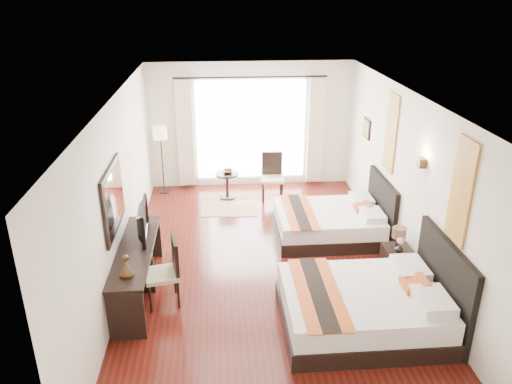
{
  "coord_description": "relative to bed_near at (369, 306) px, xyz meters",
  "views": [
    {
      "loc": [
        -0.75,
        -7.04,
        4.31
      ],
      "look_at": [
        -0.15,
        0.33,
        1.22
      ],
      "focal_mm": 35.0,
      "sensor_mm": 36.0,
      "label": 1
    }
  ],
  "objects": [
    {
      "name": "floor",
      "position": [
        -1.21,
        1.6,
        -0.33
      ],
      "size": [
        4.5,
        7.5,
        0.01
      ],
      "primitive_type": "cube",
      "color": "#3A0F0A",
      "rests_on": "ground"
    },
    {
      "name": "ceiling",
      "position": [
        -1.21,
        1.6,
        2.47
      ],
      "size": [
        4.5,
        7.5,
        0.02
      ],
      "primitive_type": "cube",
      "color": "white",
      "rests_on": "wall_headboard"
    },
    {
      "name": "wall_headboard",
      "position": [
        1.04,
        1.6,
        1.08
      ],
      "size": [
        0.01,
        7.5,
        2.8
      ],
      "primitive_type": "cube",
      "color": "silver",
      "rests_on": "floor"
    },
    {
      "name": "wall_desk",
      "position": [
        -3.45,
        1.6,
        1.08
      ],
      "size": [
        0.01,
        7.5,
        2.8
      ],
      "primitive_type": "cube",
      "color": "silver",
      "rests_on": "floor"
    },
    {
      "name": "wall_window",
      "position": [
        -1.21,
        5.35,
        1.08
      ],
      "size": [
        4.5,
        0.01,
        2.8
      ],
      "primitive_type": "cube",
      "color": "silver",
      "rests_on": "floor"
    },
    {
      "name": "wall_entry",
      "position": [
        -1.21,
        -2.14,
        1.08
      ],
      "size": [
        4.5,
        0.01,
        2.8
      ],
      "primitive_type": "cube",
      "color": "silver",
      "rests_on": "floor"
    },
    {
      "name": "window_glass",
      "position": [
        -1.21,
        5.33,
        0.98
      ],
      "size": [
        2.4,
        0.02,
        2.2
      ],
      "primitive_type": "cube",
      "color": "white",
      "rests_on": "wall_window"
    },
    {
      "name": "sheer_curtain",
      "position": [
        -1.21,
        5.27,
        0.98
      ],
      "size": [
        2.3,
        0.02,
        2.1
      ],
      "primitive_type": "cube",
      "color": "white",
      "rests_on": "wall_window"
    },
    {
      "name": "drape_left",
      "position": [
        -2.66,
        5.23,
        0.96
      ],
      "size": [
        0.35,
        0.14,
        2.35
      ],
      "primitive_type": "cube",
      "color": "beige",
      "rests_on": "floor"
    },
    {
      "name": "drape_right",
      "position": [
        0.24,
        5.23,
        0.96
      ],
      "size": [
        0.35,
        0.14,
        2.35
      ],
      "primitive_type": "cube",
      "color": "beige",
      "rests_on": "floor"
    },
    {
      "name": "art_panel_near",
      "position": [
        1.02,
        0.0,
        1.63
      ],
      "size": [
        0.03,
        0.5,
        1.35
      ],
      "primitive_type": "cube",
      "color": "maroon",
      "rests_on": "wall_headboard"
    },
    {
      "name": "art_panel_far",
      "position": [
        1.02,
        2.63,
        1.63
      ],
      "size": [
        0.03,
        0.5,
        1.35
      ],
      "primitive_type": "cube",
      "color": "maroon",
      "rests_on": "wall_headboard"
    },
    {
      "name": "wall_sconce",
      "position": [
        0.98,
        1.17,
        1.6
      ],
      "size": [
        0.1,
        0.14,
        0.14
      ],
      "primitive_type": "cube",
      "color": "#3F2816",
      "rests_on": "wall_headboard"
    },
    {
      "name": "mirror_frame",
      "position": [
        -3.43,
        1.05,
        1.23
      ],
      "size": [
        0.04,
        1.25,
        0.95
      ],
      "primitive_type": "cube",
      "color": "black",
      "rests_on": "wall_desk"
    },
    {
      "name": "mirror_glass",
      "position": [
        -3.4,
        1.05,
        1.23
      ],
      "size": [
        0.01,
        1.12,
        0.82
      ],
      "primitive_type": "cube",
      "color": "white",
      "rests_on": "mirror_frame"
    },
    {
      "name": "bed_near",
      "position": [
        0.0,
        0.0,
        0.0
      ],
      "size": [
        2.19,
        1.71,
        1.24
      ],
      "color": "black",
      "rests_on": "floor"
    },
    {
      "name": "bed_far",
      "position": [
        0.11,
        2.63,
        -0.03
      ],
      "size": [
        1.97,
        1.54,
        1.11
      ],
      "color": "black",
      "rests_on": "floor"
    },
    {
      "name": "nightstand",
      "position": [
        0.81,
        1.17,
        -0.07
      ],
      "size": [
        0.42,
        0.52,
        0.5
      ],
      "primitive_type": "cube",
      "color": "black",
      "rests_on": "floor"
    },
    {
      "name": "table_lamp",
      "position": [
        0.8,
        1.22,
        0.41
      ],
      "size": [
        0.22,
        0.22,
        0.34
      ],
      "color": "black",
      "rests_on": "nightstand"
    },
    {
      "name": "vase",
      "position": [
        0.77,
        1.07,
        0.25
      ],
      "size": [
        0.15,
        0.15,
        0.15
      ],
      "primitive_type": "imported",
      "rotation": [
        0.0,
        0.0,
        -0.07
      ],
      "color": "black",
      "rests_on": "nightstand"
    },
    {
      "name": "console_desk",
      "position": [
        -3.2,
        1.05,
        0.06
      ],
      "size": [
        0.5,
        2.2,
        0.76
      ],
      "primitive_type": "cube",
      "color": "black",
      "rests_on": "floor"
    },
    {
      "name": "television",
      "position": [
        -3.18,
        1.43,
        0.69
      ],
      "size": [
        0.18,
        0.91,
        0.52
      ],
      "primitive_type": "imported",
      "rotation": [
        0.0,
        0.0,
        1.64
      ],
      "color": "black",
      "rests_on": "console_desk"
    },
    {
      "name": "bronze_figurine",
      "position": [
        -3.2,
        0.3,
        0.57
      ],
      "size": [
        0.22,
        0.22,
        0.28
      ],
      "primitive_type": null,
      "rotation": [
        0.0,
        0.0,
        0.22
      ],
      "color": "#3F2816",
      "rests_on": "console_desk"
    },
    {
      "name": "desk_chair",
      "position": [
        -2.79,
        0.78,
        -0.01
      ],
      "size": [
        0.55,
        0.55,
        1.01
      ],
      "rotation": [
        0.0,
        0.0,
        3.34
      ],
      "color": "beige",
      "rests_on": "floor"
    },
    {
      "name": "floor_lamp",
      "position": [
        -3.18,
        5.0,
        0.95
      ],
      "size": [
        0.3,
        0.3,
        1.51
      ],
      "color": "black",
      "rests_on": "floor"
    },
    {
      "name": "side_table",
      "position": [
        -1.78,
        4.56,
        -0.03
      ],
      "size": [
        0.5,
        0.5,
        0.58
      ],
      "primitive_type": "cylinder",
      "color": "black",
      "rests_on": "floor"
    },
    {
      "name": "fruit_bowl",
      "position": [
        -1.76,
        4.56,
        0.28
      ],
      "size": [
        0.23,
        0.23,
        0.06
      ],
      "primitive_type": "imported",
      "rotation": [
        0.0,
        0.0,
        -0.0
      ],
      "color": "#463219",
      "rests_on": "side_table"
    },
    {
      "name": "window_chair",
      "position": [
        -0.81,
        4.44,
        -0.01
      ],
      "size": [
        0.49,
        0.49,
        1.0
      ],
      "rotation": [
        0.0,
        0.0,
        -1.62
      ],
      "color": "beige",
      "rests_on": "floor"
    },
    {
      "name": "jute_rug",
      "position": [
        -1.74,
        3.97,
        -0.31
      ],
      "size": [
        1.21,
        0.86,
        0.01
      ],
      "primitive_type": "cube",
      "rotation": [
        0.0,
        0.0,
        -0.07
      ],
      "color": "tan",
      "rests_on": "floor"
    }
  ]
}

